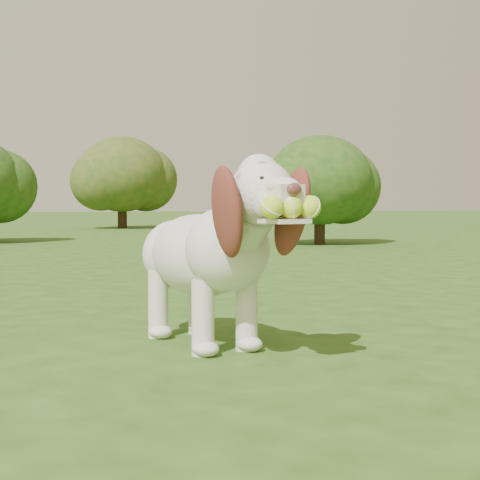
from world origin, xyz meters
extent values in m
plane|color=#234614|center=(0.00, 0.00, 0.00)|extent=(80.00, 80.00, 0.00)
ellipsoid|color=silver|center=(0.16, 0.36, 0.36)|extent=(0.49, 0.69, 0.33)
ellipsoid|color=silver|center=(0.22, 0.13, 0.40)|extent=(0.40, 0.40, 0.32)
ellipsoid|color=silver|center=(0.09, 0.56, 0.35)|extent=(0.36, 0.36, 0.29)
cylinder|color=silver|center=(0.26, 0.01, 0.48)|extent=(0.24, 0.29, 0.25)
sphere|color=silver|center=(0.29, -0.11, 0.60)|extent=(0.28, 0.28, 0.23)
sphere|color=silver|center=(0.29, -0.09, 0.67)|extent=(0.18, 0.18, 0.15)
cube|color=silver|center=(0.33, -0.23, 0.60)|extent=(0.13, 0.15, 0.06)
ellipsoid|color=#592D28|center=(0.35, -0.30, 0.61)|extent=(0.06, 0.05, 0.04)
cube|color=silver|center=(0.33, -0.24, 0.51)|extent=(0.16, 0.17, 0.02)
ellipsoid|color=maroon|center=(0.16, -0.13, 0.54)|extent=(0.16, 0.24, 0.35)
ellipsoid|color=maroon|center=(0.42, -0.06, 0.54)|extent=(0.18, 0.21, 0.35)
cylinder|color=silver|center=(0.06, 0.69, 0.39)|extent=(0.10, 0.17, 0.12)
cylinder|color=silver|center=(0.13, 0.12, 0.14)|extent=(0.11, 0.11, 0.28)
cylinder|color=silver|center=(0.31, 0.17, 0.14)|extent=(0.11, 0.11, 0.28)
cylinder|color=silver|center=(0.01, 0.52, 0.14)|extent=(0.11, 0.11, 0.28)
cylinder|color=silver|center=(0.19, 0.57, 0.14)|extent=(0.11, 0.11, 0.28)
sphere|color=#C5F537|center=(0.27, -0.30, 0.56)|extent=(0.10, 0.10, 0.08)
sphere|color=#C5F537|center=(0.35, -0.28, 0.56)|extent=(0.10, 0.10, 0.08)
sphere|color=#C5F537|center=(0.42, -0.26, 0.56)|extent=(0.10, 0.10, 0.08)
cylinder|color=#382314|center=(2.93, 6.75, 0.23)|extent=(0.15, 0.15, 0.47)
ellipsoid|color=#174114|center=(2.93, 6.75, 0.86)|extent=(1.41, 1.41, 1.19)
cylinder|color=#382314|center=(0.79, 13.34, 0.32)|extent=(0.20, 0.20, 0.63)
ellipsoid|color=#174114|center=(0.79, 13.34, 1.16)|extent=(1.89, 1.89, 1.61)
camera|label=1|loc=(-0.36, -2.56, 0.57)|focal=55.00mm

